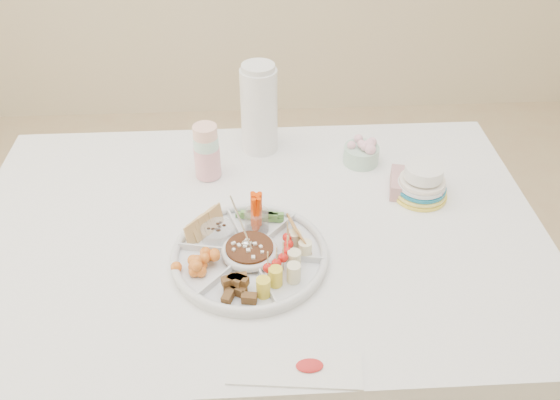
{
  "coord_description": "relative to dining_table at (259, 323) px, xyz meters",
  "views": [
    {
      "loc": [
        -0.0,
        -1.19,
        1.77
      ],
      "look_at": [
        0.06,
        -0.02,
        0.87
      ],
      "focal_mm": 38.0,
      "sensor_mm": 36.0,
      "label": 1
    }
  ],
  "objects": [
    {
      "name": "thermos",
      "position": [
        0.02,
        0.39,
        0.52
      ],
      "size": [
        0.14,
        0.14,
        0.29
      ],
      "primitive_type": "cylinder",
      "rotation": [
        0.0,
        0.0,
        0.34
      ],
      "color": "white",
      "rests_on": "dining_table"
    },
    {
      "name": "bean_dip",
      "position": [
        -0.02,
        -0.12,
        0.41
      ],
      "size": [
        0.14,
        0.14,
        0.04
      ],
      "primitive_type": "cylinder",
      "rotation": [
        0.0,
        0.0,
        -0.2
      ],
      "color": "#331E13",
      "rests_on": "party_tray"
    },
    {
      "name": "plate_stack",
      "position": [
        0.46,
        0.11,
        0.43
      ],
      "size": [
        0.18,
        0.18,
        0.1
      ],
      "primitive_type": "cylinder",
      "rotation": [
        0.0,
        0.0,
        0.24
      ],
      "color": "gold",
      "rests_on": "dining_table"
    },
    {
      "name": "cup_stack",
      "position": [
        -0.13,
        0.25,
        0.48
      ],
      "size": [
        0.08,
        0.08,
        0.21
      ],
      "primitive_type": "cylinder",
      "rotation": [
        0.0,
        0.0,
        -0.13
      ],
      "color": "white",
      "rests_on": "dining_table"
    },
    {
      "name": "placemat",
      "position": [
        0.07,
        -0.45,
        0.38
      ],
      "size": [
        0.28,
        0.12,
        0.01
      ],
      "primitive_type": "cube",
      "rotation": [
        0.0,
        0.0,
        -0.11
      ],
      "color": "silver",
      "rests_on": "dining_table"
    },
    {
      "name": "dining_table",
      "position": [
        0.0,
        0.0,
        0.0
      ],
      "size": [
        1.52,
        1.02,
        0.76
      ],
      "primitive_type": "cube",
      "color": "white",
      "rests_on": "floor"
    },
    {
      "name": "granola_chunks",
      "position": [
        -0.04,
        -0.25,
        0.42
      ],
      "size": [
        0.11,
        0.11,
        0.04
      ],
      "primitive_type": null,
      "rotation": [
        0.0,
        0.0,
        -0.2
      ],
      "color": "#543B12",
      "rests_on": "party_tray"
    },
    {
      "name": "party_tray",
      "position": [
        -0.02,
        -0.12,
        0.4
      ],
      "size": [
        0.45,
        0.45,
        0.04
      ],
      "primitive_type": "cylinder",
      "rotation": [
        0.0,
        0.0,
        -0.2
      ],
      "color": "silver",
      "rests_on": "dining_table"
    },
    {
      "name": "tortillas",
      "position": [
        0.11,
        -0.08,
        0.42
      ],
      "size": [
        0.11,
        0.11,
        0.06
      ],
      "primitive_type": null,
      "rotation": [
        0.0,
        0.0,
        -0.2
      ],
      "color": "#A36B37",
      "rests_on": "party_tray"
    },
    {
      "name": "flower_bowl",
      "position": [
        0.33,
        0.29,
        0.42
      ],
      "size": [
        0.13,
        0.13,
        0.08
      ],
      "primitive_type": "cylinder",
      "rotation": [
        0.0,
        0.0,
        0.31
      ],
      "color": "#B4EAD1",
      "rests_on": "dining_table"
    },
    {
      "name": "cherries",
      "position": [
        -0.14,
        -0.16,
        0.42
      ],
      "size": [
        0.14,
        0.14,
        0.05
      ],
      "primitive_type": null,
      "rotation": [
        0.0,
        0.0,
        -0.2
      ],
      "color": "#CB6F2B",
      "rests_on": "party_tray"
    },
    {
      "name": "floor",
      "position": [
        0.0,
        0.0,
        -0.38
      ],
      "size": [
        4.0,
        4.0,
        0.0
      ],
      "primitive_type": "plane",
      "color": "tan",
      "rests_on": "ground"
    },
    {
      "name": "napkin_stack",
      "position": [
        0.46,
        0.13,
        0.4
      ],
      "size": [
        0.16,
        0.15,
        0.05
      ],
      "primitive_type": "cube",
      "rotation": [
        0.0,
        0.0,
        -0.22
      ],
      "color": "tan",
      "rests_on": "dining_table"
    },
    {
      "name": "pita_raisins",
      "position": [
        -0.11,
        -0.04,
        0.42
      ],
      "size": [
        0.14,
        0.14,
        0.06
      ],
      "primitive_type": null,
      "rotation": [
        0.0,
        0.0,
        -0.2
      ],
      "color": "tan",
      "rests_on": "party_tray"
    },
    {
      "name": "banana_tomato",
      "position": [
        0.08,
        -0.21,
        0.44
      ],
      "size": [
        0.13,
        0.13,
        0.09
      ],
      "primitive_type": null,
      "rotation": [
        0.0,
        0.0,
        -0.2
      ],
      "color": "#EFE581",
      "rests_on": "party_tray"
    },
    {
      "name": "carrot_cucumber",
      "position": [
        0.01,
        0.0,
        0.44
      ],
      "size": [
        0.14,
        0.14,
        0.11
      ],
      "primitive_type": null,
      "rotation": [
        0.0,
        0.0,
        -0.2
      ],
      "color": "#ED3C00",
      "rests_on": "party_tray"
    }
  ]
}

